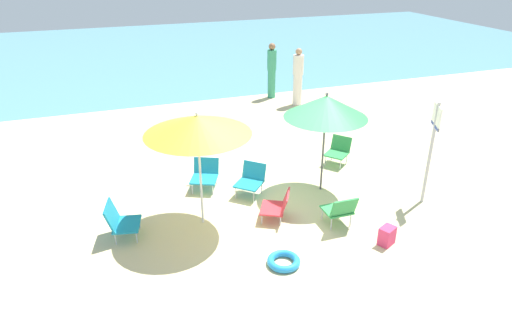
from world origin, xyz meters
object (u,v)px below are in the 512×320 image
at_px(beach_chair_d, 205,174).
at_px(beach_chair_f, 278,205).
at_px(beach_chair_c, 338,150).
at_px(warning_sign, 433,139).
at_px(umbrella_green, 326,107).
at_px(beach_chair_a, 251,179).
at_px(person_b, 298,77).
at_px(person_a, 272,70).
at_px(beach_chair_b, 120,220).
at_px(swim_ring, 284,261).
at_px(beach_bag, 387,236).
at_px(beach_chair_e, 340,209).
at_px(umbrella_yellow, 197,125).

relative_size(beach_chair_d, beach_chair_f, 1.09).
distance_m(beach_chair_c, warning_sign, 2.41).
xyz_separation_m(umbrella_green, beach_chair_a, (-1.39, 0.30, -1.42)).
xyz_separation_m(beach_chair_a, person_b, (3.18, 4.85, 0.54)).
relative_size(beach_chair_d, warning_sign, 0.37).
bearing_deg(umbrella_green, person_a, 77.84).
bearing_deg(beach_chair_b, beach_chair_a, 27.54).
height_order(beach_chair_d, warning_sign, warning_sign).
relative_size(beach_chair_b, warning_sign, 0.32).
distance_m(beach_chair_f, swim_ring, 1.31).
distance_m(umbrella_green, beach_chair_a, 2.01).
bearing_deg(warning_sign, umbrella_green, 171.50).
bearing_deg(umbrella_green, beach_chair_b, -174.54).
xyz_separation_m(beach_chair_a, beach_bag, (1.55, -2.35, -0.17)).
height_order(beach_chair_a, warning_sign, warning_sign).
distance_m(person_a, warning_sign, 7.23).
bearing_deg(beach_chair_d, beach_chair_c, 116.75).
xyz_separation_m(umbrella_green, beach_chair_c, (0.92, 0.98, -1.43)).
bearing_deg(person_a, beach_chair_b, -165.50).
distance_m(person_b, warning_sign, 6.27).
xyz_separation_m(beach_chair_e, person_a, (1.63, 7.43, 0.55)).
relative_size(umbrella_green, beach_bag, 6.36).
bearing_deg(warning_sign, beach_chair_a, -179.21).
bearing_deg(beach_chair_d, beach_chair_a, 78.81).
bearing_deg(beach_chair_e, beach_chair_c, -27.70).
relative_size(umbrella_yellow, beach_chair_e, 3.31).
bearing_deg(person_b, beach_chair_c, 119.41).
distance_m(beach_chair_a, beach_chair_b, 2.64).
bearing_deg(umbrella_yellow, beach_chair_b, 178.80).
bearing_deg(beach_chair_b, warning_sign, 5.29).
bearing_deg(person_b, beach_chair_e, 113.12).
xyz_separation_m(beach_chair_e, beach_chair_f, (-0.93, 0.57, -0.06)).
bearing_deg(beach_chair_f, beach_chair_c, -113.22).
height_order(umbrella_green, beach_chair_e, umbrella_green).
relative_size(person_a, beach_bag, 5.47).
distance_m(beach_chair_c, person_a, 5.18).
bearing_deg(beach_chair_e, warning_sign, -82.94).
relative_size(umbrella_green, beach_chair_d, 2.71).
bearing_deg(beach_chair_d, person_b, 161.85).
xyz_separation_m(umbrella_green, person_b, (1.79, 5.15, -0.88)).
relative_size(umbrella_green, swim_ring, 3.89).
xyz_separation_m(umbrella_yellow, beach_chair_f, (1.30, -0.34, -1.58)).
relative_size(beach_chair_b, beach_chair_e, 1.02).
relative_size(beach_chair_a, beach_chair_f, 1.08).
distance_m(umbrella_yellow, person_b, 7.11).
relative_size(beach_chair_a, beach_chair_d, 1.00).
bearing_deg(beach_chair_d, swim_ring, 35.31).
bearing_deg(umbrella_green, beach_chair_c, 46.65).
bearing_deg(beach_bag, swim_ring, 177.56).
distance_m(umbrella_green, beach_chair_d, 2.75).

